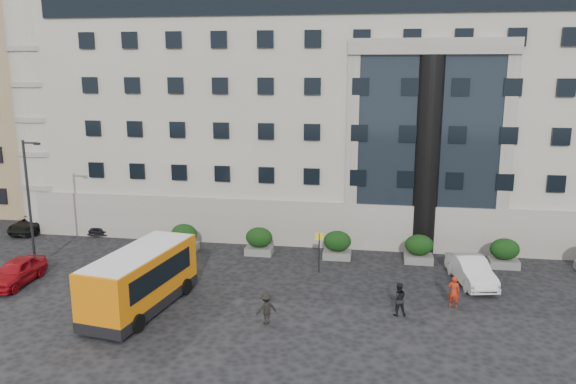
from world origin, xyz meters
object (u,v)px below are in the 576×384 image
object	(u,v)px
parked_car_d	(32,223)
parked_car_a	(16,272)
hedge_e	(504,253)
parked_car_c	(108,221)
pedestrian_b	(398,299)
hedge_c	(337,245)
white_taxi	(471,270)
hedge_d	(419,249)
red_truck	(87,200)
minibus	(140,278)
hedge_b	(259,241)
street_lamp	(30,200)
hedge_a	(184,237)
pedestrian_a	(454,292)
pedestrian_c	(266,308)
bus_stop_sign	(319,245)

from	to	relation	value
parked_car_d	parked_car_a	bearing A→B (deg)	-65.28
hedge_e	parked_car_c	size ratio (longest dim) A/B	0.41
parked_car_d	hedge_e	bearing A→B (deg)	-8.58
parked_car_c	pedestrian_b	xyz separation A→B (m)	(21.55, -12.11, 0.21)
hedge_c	white_taxi	distance (m)	8.54
hedge_d	red_truck	xyz separation A→B (m)	(-26.84, 7.66, 0.34)
parked_car_c	parked_car_a	bearing A→B (deg)	-94.10
minibus	white_taxi	bearing A→B (deg)	29.00
hedge_d	hedge_b	bearing A→B (deg)	180.00
red_truck	parked_car_a	xyz separation A→B (m)	(3.74, -15.03, -0.53)
hedge_b	street_lamp	size ratio (longest dim) A/B	0.23
minibus	hedge_d	bearing A→B (deg)	41.92
hedge_e	parked_car_d	distance (m)	33.90
hedge_b	pedestrian_b	size ratio (longest dim) A/B	1.07
parked_car_a	hedge_d	bearing A→B (deg)	16.18
parked_car_a	street_lamp	bearing A→B (deg)	98.19
parked_car_a	white_taxi	distance (m)	26.18
hedge_a	white_taxi	xyz separation A→B (m)	(18.34, -3.14, -0.15)
street_lamp	white_taxi	bearing A→B (deg)	3.62
pedestrian_a	pedestrian_c	world-z (taller)	pedestrian_a
pedestrian_a	pedestrian_b	bearing A→B (deg)	43.78
bus_stop_sign	pedestrian_c	bearing A→B (deg)	-103.85
parked_car_d	white_taxi	distance (m)	31.86
bus_stop_sign	pedestrian_c	distance (m)	7.59
hedge_b	hedge_e	xyz separation A→B (m)	(15.60, 0.00, 0.00)
hedge_a	parked_car_d	world-z (taller)	hedge_a
hedge_c	white_taxi	xyz separation A→B (m)	(7.94, -3.14, -0.15)
white_taxi	hedge_b	bearing A→B (deg)	154.96
hedge_e	hedge_c	bearing A→B (deg)	180.00
hedge_a	hedge_c	size ratio (longest dim) A/B	1.00
hedge_d	parked_car_a	distance (m)	24.25
hedge_e	pedestrian_a	distance (m)	7.76
hedge_a	street_lamp	xyz separation A→B (m)	(-7.94, -4.80, 3.44)
street_lamp	parked_car_a	bearing A→B (deg)	-80.30
hedge_d	hedge_e	bearing A→B (deg)	0.00
parked_car_c	white_taxi	xyz separation A→B (m)	(25.84, -7.09, 0.12)
hedge_d	street_lamp	world-z (taller)	street_lamp
hedge_d	pedestrian_a	xyz separation A→B (m)	(1.32, -6.72, -0.08)
hedge_e	minibus	xyz separation A→B (m)	(-19.78, -9.46, 0.78)
hedge_d	street_lamp	size ratio (longest dim) A/B	0.23
red_truck	pedestrian_a	size ratio (longest dim) A/B	2.84
pedestrian_c	hedge_d	bearing A→B (deg)	-158.68
hedge_b	parked_car_d	xyz separation A→B (m)	(-18.20, 2.58, -0.31)
hedge_a	red_truck	distance (m)	13.60
parked_car_c	white_taxi	bearing A→B (deg)	-19.45
parked_car_c	hedge_b	bearing A→B (deg)	-21.40
hedge_a	hedge_b	xyz separation A→B (m)	(5.20, 0.00, 0.00)
red_truck	pedestrian_c	bearing A→B (deg)	-34.36
bus_stop_sign	parked_car_c	bearing A→B (deg)	158.33
parked_car_a	pedestrian_a	xyz separation A→B (m)	(24.42, 0.65, 0.12)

